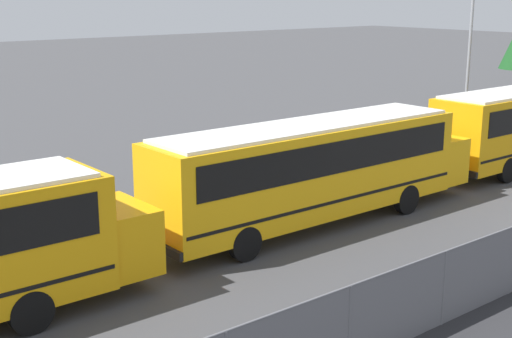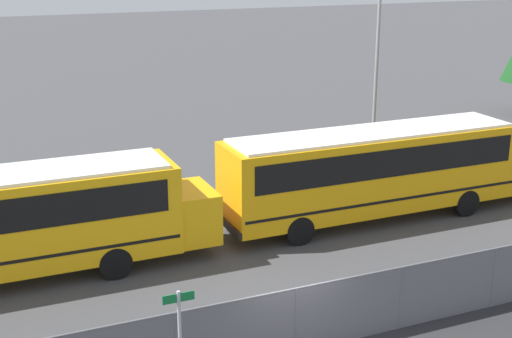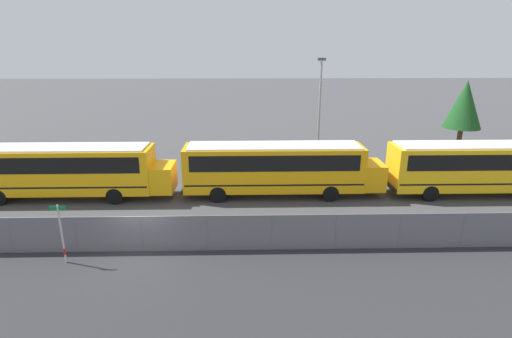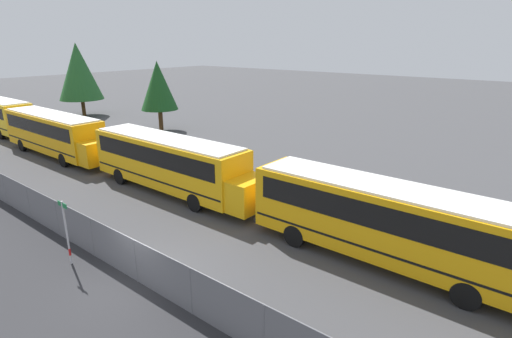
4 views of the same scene
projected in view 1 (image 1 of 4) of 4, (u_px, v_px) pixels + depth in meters
The scene contains 2 objects.
school_bus_2 at pixel (316, 165), 22.84m from camera, with size 12.79×2.52×3.39m.
light_pole at pixel (470, 46), 37.26m from camera, with size 0.60×0.24×8.46m.
Camera 1 is at (-21.86, -8.95, 7.41)m, focal length 50.00 mm.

